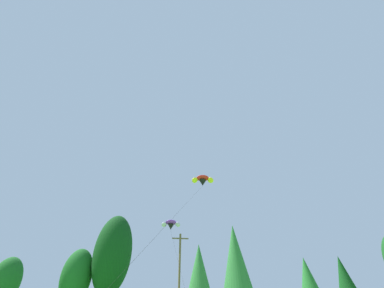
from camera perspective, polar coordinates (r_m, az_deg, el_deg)
name	(u,v)px	position (r m, az deg, el deg)	size (l,w,h in m)	color
treeline_tree_b	(5,282)	(47.32, -38.38, -24.59)	(4.05, 4.05, 8.34)	#472D19
treeline_tree_c	(76,276)	(44.57, -26.04, -26.68)	(4.45, 4.45, 9.82)	#472D19
treeline_tree_d	(113,253)	(43.37, -18.52, -23.68)	(5.88, 5.88, 15.11)	#472D19
treeline_tree_e	(199,272)	(38.54, 1.70, -28.39)	(3.80, 3.80, 10.00)	#472D19
treeline_tree_f	(235,258)	(40.67, 10.39, -25.35)	(4.51, 4.51, 13.24)	#472D19
treeline_tree_g	(309,281)	(43.32, 26.23, -27.41)	(3.45, 3.45, 8.43)	#472D19
treeline_tree_h	(345,279)	(53.13, 32.88, -25.62)	(3.73, 3.73, 9.66)	#472D19
utility_pole	(179,275)	(33.59, -3.06, -28.88)	(2.20, 0.26, 10.30)	brown
parafoil_kite_high_red_yellow	(203,180)	(37.83, 2.57, -8.72)	(11.38, 20.25, 18.28)	red
parafoil_kite_mid_purple	(171,224)	(35.18, -5.10, -18.71)	(3.28, 9.47, 10.69)	purple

